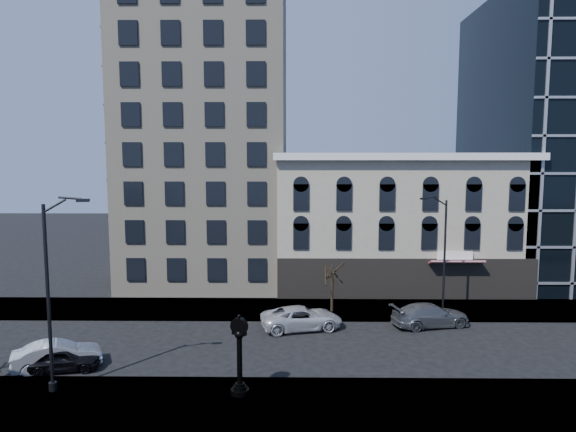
{
  "coord_description": "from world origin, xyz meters",
  "views": [
    {
      "loc": [
        2.45,
        -31.9,
        12.04
      ],
      "look_at": [
        2.0,
        4.0,
        8.0
      ],
      "focal_mm": 32.0,
      "sensor_mm": 36.0,
      "label": 1
    }
  ],
  "objects_px": {
    "street_lamp_near": "(61,243)",
    "car_near_b": "(57,355)",
    "street_clock": "(240,358)",
    "car_near_a": "(63,359)"
  },
  "relations": [
    {
      "from": "street_clock",
      "to": "car_near_b",
      "type": "relative_size",
      "value": 0.86
    },
    {
      "from": "car_near_a",
      "to": "street_lamp_near",
      "type": "bearing_deg",
      "value": -162.65
    },
    {
      "from": "street_lamp_near",
      "to": "car_near_b",
      "type": "distance_m",
      "value": 7.9
    },
    {
      "from": "car_near_a",
      "to": "car_near_b",
      "type": "relative_size",
      "value": 0.84
    },
    {
      "from": "car_near_b",
      "to": "car_near_a",
      "type": "bearing_deg",
      "value": -148.51
    },
    {
      "from": "street_clock",
      "to": "car_near_a",
      "type": "xyz_separation_m",
      "value": [
        -10.41,
        3.01,
        -1.3
      ]
    },
    {
      "from": "car_near_b",
      "to": "street_clock",
      "type": "bearing_deg",
      "value": -131.45
    },
    {
      "from": "street_clock",
      "to": "car_near_a",
      "type": "distance_m",
      "value": 10.91
    },
    {
      "from": "street_clock",
      "to": "car_near_b",
      "type": "distance_m",
      "value": 11.44
    },
    {
      "from": "street_lamp_near",
      "to": "car_near_b",
      "type": "bearing_deg",
      "value": 115.17
    }
  ]
}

